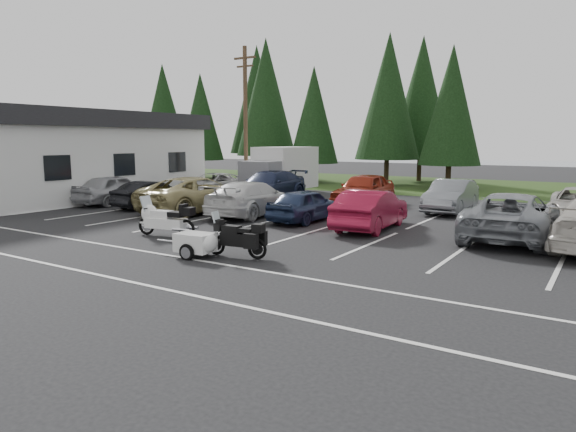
# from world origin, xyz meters

# --- Properties ---
(ground) EXTENTS (120.00, 120.00, 0.00)m
(ground) POSITION_xyz_m (0.00, 0.00, 0.00)
(ground) COLOR black
(ground) RESTS_ON ground
(grass_strip) EXTENTS (80.00, 16.00, 0.01)m
(grass_strip) POSITION_xyz_m (0.00, 24.00, 0.01)
(grass_strip) COLOR #1F3611
(grass_strip) RESTS_ON ground
(lake_water) EXTENTS (70.00, 50.00, 0.02)m
(lake_water) POSITION_xyz_m (4.00, 55.00, 0.00)
(lake_water) COLOR gray
(lake_water) RESTS_ON ground
(building) EXTENTS (10.60, 15.60, 4.90)m
(building) POSITION_xyz_m (-18.00, 4.00, 2.45)
(building) COLOR white
(building) RESTS_ON ground
(utility_pole) EXTENTS (1.60, 0.26, 9.00)m
(utility_pole) POSITION_xyz_m (-10.00, 12.00, 4.70)
(utility_pole) COLOR #473321
(utility_pole) RESTS_ON ground
(box_truck) EXTENTS (2.40, 5.60, 2.90)m
(box_truck) POSITION_xyz_m (-8.00, 12.50, 1.45)
(box_truck) COLOR silver
(box_truck) RESTS_ON ground
(stall_markings) EXTENTS (32.00, 16.00, 0.01)m
(stall_markings) POSITION_xyz_m (0.00, 2.00, 0.00)
(stall_markings) COLOR silver
(stall_markings) RESTS_ON ground
(conifer_0) EXTENTS (4.58, 4.58, 10.66)m
(conifer_0) POSITION_xyz_m (-28.00, 22.50, 6.23)
(conifer_0) COLOR #332316
(conifer_0) RESTS_ON ground
(conifer_1) EXTENTS (3.96, 3.96, 9.22)m
(conifer_1) POSITION_xyz_m (-22.00, 21.20, 5.39)
(conifer_1) COLOR #332316
(conifer_1) RESTS_ON ground
(conifer_2) EXTENTS (5.10, 5.10, 11.89)m
(conifer_2) POSITION_xyz_m (-16.00, 22.80, 6.95)
(conifer_2) COLOR #332316
(conifer_2) RESTS_ON ground
(conifer_3) EXTENTS (3.87, 3.87, 9.02)m
(conifer_3) POSITION_xyz_m (-10.50, 21.40, 5.27)
(conifer_3) COLOR #332316
(conifer_3) RESTS_ON ground
(conifer_4) EXTENTS (4.80, 4.80, 11.17)m
(conifer_4) POSITION_xyz_m (-5.00, 22.90, 6.53)
(conifer_4) COLOR #332316
(conifer_4) RESTS_ON ground
(conifer_5) EXTENTS (4.14, 4.14, 9.63)m
(conifer_5) POSITION_xyz_m (0.00, 21.60, 5.63)
(conifer_5) COLOR #332316
(conifer_5) RESTS_ON ground
(conifer_back_a) EXTENTS (5.28, 5.28, 12.30)m
(conifer_back_a) POSITION_xyz_m (-20.00, 27.00, 7.19)
(conifer_back_a) COLOR #332316
(conifer_back_a) RESTS_ON ground
(conifer_back_b) EXTENTS (4.97, 4.97, 11.58)m
(conifer_back_b) POSITION_xyz_m (-4.00, 27.50, 6.77)
(conifer_back_b) COLOR #332316
(conifer_back_b) RESTS_ON ground
(car_near_0) EXTENTS (2.10, 4.65, 1.55)m
(car_near_0) POSITION_xyz_m (-12.34, 3.79, 0.77)
(car_near_0) COLOR #A9AAAE
(car_near_0) RESTS_ON ground
(car_near_1) EXTENTS (1.49, 4.04, 1.32)m
(car_near_1) POSITION_xyz_m (-9.58, 3.76, 0.66)
(car_near_1) COLOR black
(car_near_1) RESTS_ON ground
(car_near_2) EXTENTS (3.07, 6.07, 1.65)m
(car_near_2) POSITION_xyz_m (-6.64, 3.87, 0.82)
(car_near_2) COLOR #998D59
(car_near_2) RESTS_ON ground
(car_near_3) EXTENTS (2.60, 5.44, 1.53)m
(car_near_3) POSITION_xyz_m (-3.78, 4.21, 0.76)
(car_near_3) COLOR silver
(car_near_3) RESTS_ON ground
(car_near_4) EXTENTS (1.72, 4.01, 1.35)m
(car_near_4) POSITION_xyz_m (-0.96, 4.10, 0.67)
(car_near_4) COLOR #1B2845
(car_near_4) RESTS_ON ground
(car_near_5) EXTENTS (1.89, 4.60, 1.48)m
(car_near_5) POSITION_xyz_m (2.04, 3.82, 0.74)
(car_near_5) COLOR maroon
(car_near_5) RESTS_ON ground
(car_near_6) EXTENTS (2.76, 5.74, 1.58)m
(car_near_6) POSITION_xyz_m (6.85, 4.45, 0.79)
(car_near_6) COLOR gray
(car_near_6) RESTS_ON ground
(car_far_0) EXTENTS (2.55, 5.05, 1.37)m
(car_far_0) POSITION_xyz_m (-10.61, 9.51, 0.69)
(car_far_0) COLOR #B8B8B6
(car_far_0) RESTS_ON ground
(car_far_1) EXTENTS (2.42, 5.64, 1.62)m
(car_far_1) POSITION_xyz_m (-6.59, 9.59, 0.81)
(car_far_1) COLOR #161E38
(car_far_1) RESTS_ON ground
(car_far_2) EXTENTS (2.12, 4.94, 1.66)m
(car_far_2) POSITION_xyz_m (-1.10, 10.14, 0.83)
(car_far_2) COLOR maroon
(car_far_2) RESTS_ON ground
(car_far_3) EXTENTS (1.66, 4.57, 1.50)m
(car_far_3) POSITION_xyz_m (3.30, 10.15, 0.75)
(car_far_3) COLOR slate
(car_far_3) RESTS_ON ground
(touring_motorcycle) EXTENTS (2.63, 1.22, 1.40)m
(touring_motorcycle) POSITION_xyz_m (-3.29, -1.40, 0.70)
(touring_motorcycle) COLOR white
(touring_motorcycle) RESTS_ON ground
(cargo_trailer) EXTENTS (1.60, 0.99, 0.70)m
(cargo_trailer) POSITION_xyz_m (-0.25, -3.23, 0.35)
(cargo_trailer) COLOR white
(cargo_trailer) RESTS_ON ground
(adventure_motorcycle) EXTENTS (2.22, 1.02, 1.31)m
(adventure_motorcycle) POSITION_xyz_m (0.73, -2.60, 0.65)
(adventure_motorcycle) COLOR black
(adventure_motorcycle) RESTS_ON ground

